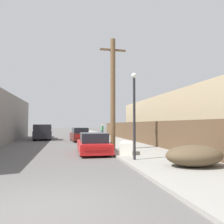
{
  "coord_description": "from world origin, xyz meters",
  "views": [
    {
      "loc": [
        0.56,
        -4.87,
        1.78
      ],
      "look_at": [
        4.09,
        11.82,
        2.76
      ],
      "focal_mm": 35.0,
      "sensor_mm": 36.0,
      "label": 1
    }
  ],
  "objects": [
    {
      "name": "brush_pile",
      "position": [
        5.58,
        3.03,
        0.54
      ],
      "size": [
        2.35,
        1.64,
        0.84
      ],
      "color": "brown",
      "rests_on": "sidewalk_curb"
    },
    {
      "name": "wooden_fence",
      "position": [
        7.25,
        14.97,
        1.07
      ],
      "size": [
        0.08,
        32.1,
        1.91
      ],
      "primitive_type": "cube",
      "color": "brown",
      "rests_on": "sidewalk_curb"
    },
    {
      "name": "utility_pole",
      "position": [
        3.65,
        9.48,
        3.97
      ],
      "size": [
        1.8,
        0.34,
        7.52
      ],
      "color": "brown",
      "rests_on": "sidewalk_curb"
    },
    {
      "name": "street_lamp",
      "position": [
        3.76,
        5.1,
        2.56
      ],
      "size": [
        0.26,
        0.26,
        4.15
      ],
      "color": "#232326",
      "rests_on": "sidewalk_curb"
    },
    {
      "name": "pickup_truck",
      "position": [
        -2.11,
        21.99,
        0.88
      ],
      "size": [
        2.42,
        5.8,
        1.78
      ],
      "rotation": [
        0.0,
        0.0,
        3.22
      ],
      "color": "#232328",
      "rests_on": "ground"
    },
    {
      "name": "discarded_fridge",
      "position": [
        3.97,
        7.27,
        0.46
      ],
      "size": [
        1.16,
        1.8,
        0.7
      ],
      "rotation": [
        0.0,
        0.0,
        -0.3
      ],
      "color": "silver",
      "rests_on": "sidewalk_curb"
    },
    {
      "name": "pedestrian",
      "position": [
        5.65,
        25.95,
        0.97
      ],
      "size": [
        0.34,
        0.34,
        1.66
      ],
      "color": "#282D42",
      "rests_on": "sidewalk_curb"
    },
    {
      "name": "ground_plane",
      "position": [
        0.0,
        0.0,
        0.0
      ],
      "size": [
        220.0,
        220.0,
        0.0
      ],
      "primitive_type": "plane",
      "color": "#595654"
    },
    {
      "name": "building_right_house",
      "position": [
        12.34,
        14.88,
        2.31
      ],
      "size": [
        6.0,
        23.45,
        4.63
      ],
      "primitive_type": "cube",
      "color": "tan",
      "rests_on": "ground"
    },
    {
      "name": "parked_sports_car_red",
      "position": [
        2.23,
        8.73,
        0.57
      ],
      "size": [
        1.87,
        4.61,
        1.26
      ],
      "rotation": [
        0.0,
        0.0,
        -0.02
      ],
      "color": "red",
      "rests_on": "ground"
    },
    {
      "name": "car_parked_mid",
      "position": [
        2.01,
        18.71,
        0.67
      ],
      "size": [
        2.02,
        4.49,
        1.44
      ],
      "rotation": [
        0.0,
        0.0,
        0.07
      ],
      "color": "#5B1E19",
      "rests_on": "ground"
    },
    {
      "name": "sidewalk_curb",
      "position": [
        5.3,
        23.5,
        0.06
      ],
      "size": [
        4.2,
        63.0,
        0.12
      ],
      "primitive_type": "cube",
      "color": "gray",
      "rests_on": "ground"
    }
  ]
}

